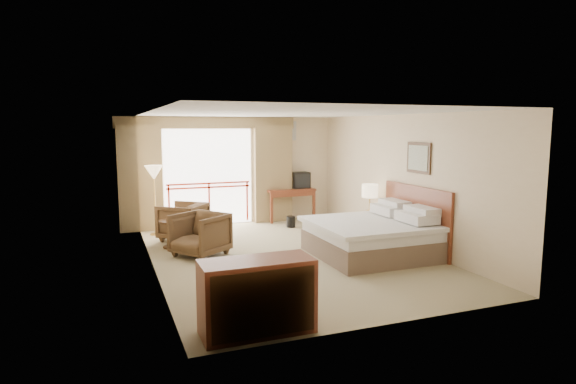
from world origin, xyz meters
name	(u,v)px	position (x,y,z in m)	size (l,w,h in m)	color
floor	(289,255)	(0.00, 0.00, 0.00)	(7.00, 7.00, 0.00)	#938862
ceiling	(289,113)	(0.00, 0.00, 2.70)	(7.00, 7.00, 0.00)	white
wall_back	(239,170)	(0.00, 3.50, 1.35)	(5.00, 5.00, 0.00)	beige
wall_front	(393,218)	(0.00, -3.50, 1.35)	(5.00, 5.00, 0.00)	beige
wall_left	(151,192)	(-2.50, 0.00, 1.35)	(7.00, 7.00, 0.00)	beige
wall_right	(401,180)	(2.50, 0.00, 1.35)	(7.00, 7.00, 0.00)	beige
balcony_door	(209,177)	(-0.80, 3.48, 1.20)	(2.40, 2.40, 0.00)	white
balcony_railing	(209,193)	(-0.80, 3.46, 0.81)	(2.09, 0.03, 1.02)	#B5270F
curtain_left	(140,178)	(-2.45, 3.35, 1.25)	(1.00, 0.26, 2.50)	olive
curtain_right	(273,173)	(0.85, 3.35, 1.25)	(1.00, 0.26, 2.50)	olive
valance	(208,123)	(-0.80, 3.38, 2.55)	(4.40, 0.22, 0.28)	olive
hvac_vent	(287,131)	(1.30, 3.47, 2.35)	(0.50, 0.04, 0.50)	silver
bed	(373,236)	(1.50, -0.60, 0.38)	(2.13, 2.06, 0.97)	brown
headboard	(416,219)	(2.46, -0.60, 0.65)	(0.06, 2.10, 1.30)	maroon
framed_art	(419,158)	(2.47, -0.60, 1.85)	(0.04, 0.72, 0.60)	black
nightstand	(370,226)	(2.18, 0.65, 0.28)	(0.40, 0.47, 0.57)	maroon
table_lamp	(370,191)	(2.18, 0.70, 1.05)	(0.35, 0.35, 0.62)	tan
phone	(372,213)	(2.13, 0.50, 0.61)	(0.18, 0.14, 0.08)	black
desk	(289,195)	(1.30, 3.36, 0.65)	(1.29, 0.62, 0.84)	maroon
tv	(300,180)	(1.60, 3.30, 1.05)	(0.47, 0.38, 0.43)	black
coffee_maker	(277,185)	(0.95, 3.31, 0.96)	(0.11, 0.11, 0.24)	black
cup	(283,187)	(1.10, 3.26, 0.88)	(0.07, 0.07, 0.10)	white
wastebasket	(291,222)	(1.00, 2.43, 0.14)	(0.22, 0.22, 0.27)	black
armchair_far	(183,240)	(-1.68, 2.03, 0.00)	(0.87, 0.90, 0.81)	#45301D
armchair_near	(200,255)	(-1.59, 0.60, 0.00)	(0.88, 0.91, 0.82)	#45301D
side_table	(172,229)	(-2.00, 1.40, 0.39)	(0.52, 0.52, 0.56)	black
book	(172,220)	(-2.00, 1.40, 0.57)	(0.16, 0.21, 0.02)	white
floor_lamp	(154,175)	(-2.19, 2.77, 1.37)	(0.41, 0.41, 1.59)	tan
dresser	(257,296)	(-1.62, -3.14, 0.45)	(1.34, 0.57, 0.89)	maroon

